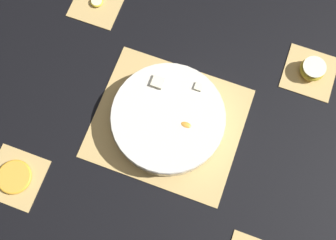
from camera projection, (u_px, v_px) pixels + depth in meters
ground_plane at (168, 123)px, 1.09m from camera, size 6.00×6.00×0.00m
bamboo_mat_center at (168, 123)px, 1.08m from camera, size 0.40×0.35×0.01m
coaster_mat_near_left at (310, 72)px, 1.12m from camera, size 0.14×0.14×0.01m
coaster_mat_near_right at (97, 3)px, 1.19m from camera, size 0.14×0.14×0.01m
coaster_mat_far_right at (15, 177)px, 1.04m from camera, size 0.14×0.14×0.01m
fruit_salad_bowl at (168, 119)px, 1.04m from camera, size 0.30×0.30×0.08m
apple_half at (312, 69)px, 1.10m from camera, size 0.07×0.07×0.04m
orange_slice_whole at (14, 177)px, 1.04m from camera, size 0.09×0.09×0.01m
banana_coin_single at (97, 1)px, 1.18m from camera, size 0.04×0.04×0.01m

